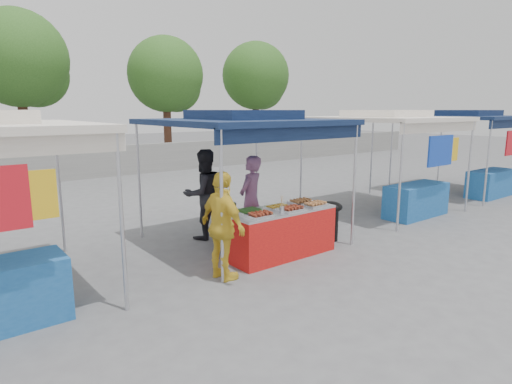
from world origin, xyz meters
TOP-DOWN VIEW (x-y plane):
  - ground_plane at (0.00, 0.00)m, footprint 80.00×80.00m
  - back_wall at (0.00, 11.00)m, footprint 40.00×0.25m
  - main_canopy at (0.00, 0.97)m, footprint 3.20×3.20m
  - neighbor_stall_right at (4.50, 0.57)m, footprint 3.20×3.20m
  - neighbor_stall_far at (8.50, 0.57)m, footprint 3.20×3.20m
  - tree_1 at (-1.43, 13.42)m, footprint 3.73×3.71m
  - tree_2 at (4.45, 12.86)m, footprint 3.49×3.42m
  - tree_3 at (9.93, 13.18)m, footprint 3.63×3.60m
  - vendor_table at (0.00, -0.10)m, footprint 2.00×0.80m
  - food_tray_fl at (-0.65, -0.34)m, footprint 0.42×0.30m
  - food_tray_fm at (0.04, -0.34)m, footprint 0.42×0.30m
  - food_tray_fr at (0.62, -0.34)m, footprint 0.42×0.30m
  - food_tray_bl at (-0.63, -0.01)m, footprint 0.42×0.30m
  - food_tray_bm at (-0.03, -0.04)m, footprint 0.42×0.30m
  - food_tray_br at (0.59, -0.00)m, footprint 0.42×0.30m
  - cooking_pot at (-0.85, 0.28)m, footprint 0.27×0.27m
  - skewer_cup at (-0.17, -0.34)m, footprint 0.09×0.09m
  - wok_burner at (1.39, -0.03)m, footprint 0.47×0.47m
  - crate_left at (-0.36, 0.53)m, footprint 0.48×0.34m
  - crate_right at (0.40, 0.44)m, footprint 0.47×0.33m
  - crate_stacked at (0.40, 0.44)m, footprint 0.45×0.32m
  - vendor_woman at (0.05, 0.82)m, footprint 0.74×0.63m
  - helper_man at (-0.51, 1.64)m, footprint 0.90×0.72m
  - customer_person at (-1.42, -0.40)m, footprint 0.46×1.01m

SIDE VIEW (x-z plane):
  - ground_plane at x=0.00m, z-range 0.00..0.00m
  - crate_right at x=0.40m, z-range 0.00..0.28m
  - crate_left at x=-0.36m, z-range 0.00..0.29m
  - crate_stacked at x=0.40m, z-range 0.28..0.55m
  - vendor_table at x=0.00m, z-range 0.00..0.85m
  - wok_burner at x=1.39m, z-range 0.07..0.87m
  - back_wall at x=0.00m, z-range 0.00..1.20m
  - customer_person at x=-1.42m, z-range 0.00..1.68m
  - vendor_woman at x=0.05m, z-range 0.00..1.72m
  - food_tray_fl at x=-0.65m, z-range 0.85..0.92m
  - food_tray_fm at x=0.04m, z-range 0.85..0.92m
  - food_tray_fr at x=0.62m, z-range 0.85..0.92m
  - food_tray_bl at x=-0.63m, z-range 0.85..0.92m
  - food_tray_bm at x=-0.03m, z-range 0.85..0.92m
  - food_tray_br at x=0.59m, z-range 0.85..0.92m
  - skewer_cup at x=-0.17m, z-range 0.85..0.96m
  - helper_man at x=-0.51m, z-range 0.00..1.81m
  - cooking_pot at x=-0.85m, z-range 0.85..1.01m
  - neighbor_stall_right at x=4.50m, z-range 0.32..2.89m
  - neighbor_stall_far at x=8.50m, z-range 0.32..2.89m
  - main_canopy at x=0.00m, z-range 1.08..3.65m
  - tree_2 at x=4.45m, z-range 1.08..6.96m
  - tree_3 at x=9.93m, z-range 1.14..7.32m
  - tree_1 at x=-1.43m, z-range 1.17..7.54m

